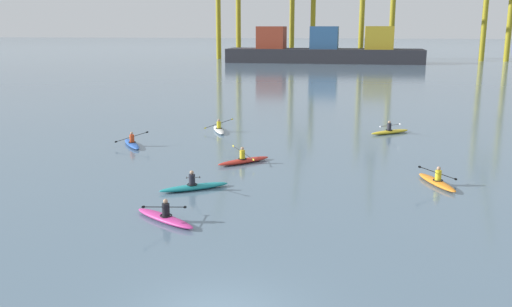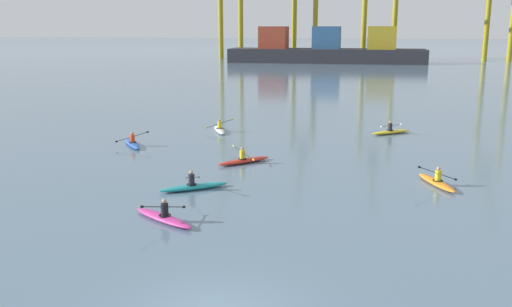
% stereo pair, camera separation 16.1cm
% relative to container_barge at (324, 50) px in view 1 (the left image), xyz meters
% --- Properties ---
extents(container_barge, '(42.46, 9.43, 7.84)m').
position_rel_container_barge_xyz_m(container_barge, '(0.00, 0.00, 0.00)').
color(container_barge, '#28282D').
rests_on(container_barge, ground).
extents(kayak_magenta, '(3.19, 2.34, 0.95)m').
position_rel_container_barge_xyz_m(kayak_magenta, '(0.08, -104.51, -2.58)').
color(kayak_magenta, '#C13384').
rests_on(kayak_magenta, ground).
extents(kayak_white, '(2.07, 3.37, 0.98)m').
position_rel_container_barge_xyz_m(kayak_white, '(-2.56, -85.12, -2.58)').
color(kayak_white, silver).
rests_on(kayak_white, ground).
extents(kayak_yellow, '(3.04, 2.57, 0.95)m').
position_rel_container_barge_xyz_m(kayak_yellow, '(9.88, -83.67, -2.58)').
color(kayak_yellow, yellow).
rests_on(kayak_yellow, ground).
extents(kayak_red, '(2.83, 2.83, 0.95)m').
position_rel_container_barge_xyz_m(kayak_red, '(1.22, -94.40, -2.58)').
color(kayak_red, red).
rests_on(kayak_red, ground).
extents(kayak_blue, '(2.43, 3.14, 0.95)m').
position_rel_container_barge_xyz_m(kayak_blue, '(-6.88, -91.10, -2.58)').
color(kayak_blue, '#2856B2').
rests_on(kayak_blue, ground).
extents(kayak_orange, '(2.04, 3.38, 1.05)m').
position_rel_container_barge_xyz_m(kayak_orange, '(11.42, -97.11, -2.58)').
color(kayak_orange, orange).
rests_on(kayak_orange, ground).
extents(kayak_teal, '(3.14, 2.42, 0.95)m').
position_rel_container_barge_xyz_m(kayak_teal, '(-0.04, -100.03, -2.58)').
color(kayak_teal, teal).
rests_on(kayak_teal, ground).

